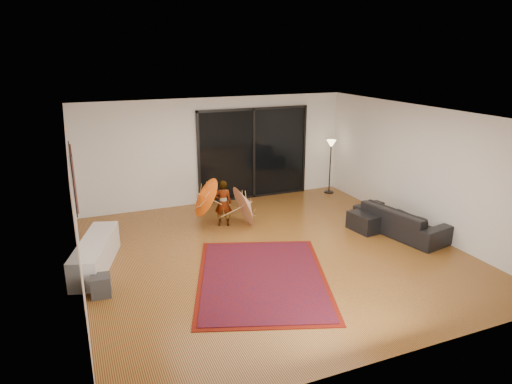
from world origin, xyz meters
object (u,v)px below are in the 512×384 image
sofa (400,220)px  child (223,203)px  media_console (96,254)px  ottoman (368,221)px

sofa → child: child is taller
media_console → sofa: sofa is taller
media_console → sofa: bearing=9.8°
ottoman → child: (-2.88, 1.47, 0.33)m
media_console → ottoman: 5.71m
sofa → ottoman: sofa is taller
sofa → child: 3.89m
media_console → child: bearing=38.7°
child → ottoman: bearing=171.9°
ottoman → media_console: bearing=176.5°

